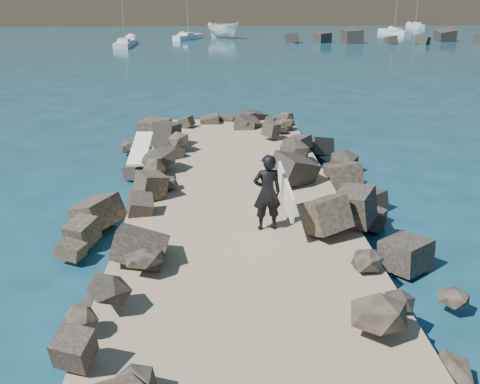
# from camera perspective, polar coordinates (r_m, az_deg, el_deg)

# --- Properties ---
(ground) EXTENTS (800.00, 800.00, 0.00)m
(ground) POSITION_cam_1_polar(r_m,az_deg,el_deg) (14.85, -0.19, -4.05)
(ground) COLOR #0F384C
(ground) RESTS_ON ground
(jetty) EXTENTS (6.00, 26.00, 0.60)m
(jetty) POSITION_cam_1_polar(r_m,az_deg,el_deg) (12.92, 0.22, -6.56)
(jetty) COLOR #8C7759
(jetty) RESTS_ON ground
(riprap_left) EXTENTS (2.60, 22.00, 1.00)m
(riprap_left) POSITION_cam_1_polar(r_m,az_deg,el_deg) (13.46, -12.37, -4.95)
(riprap_left) COLOR black
(riprap_left) RESTS_ON ground
(riprap_right) EXTENTS (2.60, 22.00, 1.00)m
(riprap_right) POSITION_cam_1_polar(r_m,az_deg,el_deg) (13.72, 12.33, -4.44)
(riprap_right) COLOR black
(riprap_right) RESTS_ON ground
(surfboard_resting) EXTENTS (0.66, 2.39, 0.08)m
(surfboard_resting) POSITION_cam_1_polar(r_m,az_deg,el_deg) (18.70, -10.55, 4.27)
(surfboard_resting) COLOR white
(surfboard_resting) RESTS_ON riprap_left
(boat_imported) EXTENTS (5.42, 5.77, 2.23)m
(boat_imported) POSITION_cam_1_polar(r_m,az_deg,el_deg) (77.02, -1.79, 16.90)
(boat_imported) COLOR white
(boat_imported) RESTS_ON ground
(surfer_with_board) EXTENTS (0.89, 2.41, 1.94)m
(surfer_with_board) POSITION_cam_1_polar(r_m,az_deg,el_deg) (13.14, 3.19, -0.01)
(surfer_with_board) COLOR black
(surfer_with_board) RESTS_ON jetty
(sailboat_d) EXTENTS (3.43, 6.36, 7.64)m
(sailboat_d) POSITION_cam_1_polar(r_m,az_deg,el_deg) (87.49, 16.15, 16.09)
(sailboat_d) COLOR silver
(sailboat_d) RESTS_ON ground
(sailboat_f) EXTENTS (1.58, 5.44, 6.66)m
(sailboat_f) POSITION_cam_1_polar(r_m,az_deg,el_deg) (103.91, 18.21, 16.50)
(sailboat_f) COLOR silver
(sailboat_f) RESTS_ON ground
(sailboat_a) EXTENTS (1.69, 7.57, 9.07)m
(sailboat_a) POSITION_cam_1_polar(r_m,az_deg,el_deg) (66.84, -12.16, 15.23)
(sailboat_a) COLOR silver
(sailboat_a) RESTS_ON ground
(sailboat_b) EXTENTS (3.99, 5.29, 6.81)m
(sailboat_b) POSITION_cam_1_polar(r_m,az_deg,el_deg) (74.97, -5.54, 16.13)
(sailboat_b) COLOR silver
(sailboat_b) RESTS_ON ground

